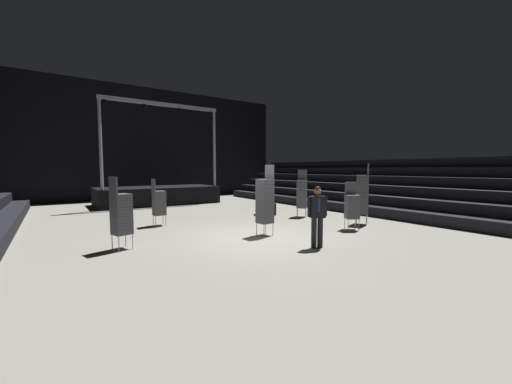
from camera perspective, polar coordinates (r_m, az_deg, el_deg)
ground_plane at (r=9.81m, az=0.51°, el=-8.71°), size 22.00×30.00×0.10m
arena_end_wall at (r=23.58m, az=-20.85°, el=8.54°), size 22.00×0.30×8.00m
bleacher_bank_right at (r=16.74m, az=23.91°, el=1.19°), size 4.50×24.00×2.70m
stage_riser at (r=19.77m, az=-17.98°, el=-0.33°), size 7.01×3.21×5.96m
man_with_tie at (r=8.46m, az=11.47°, el=-3.93°), size 0.56×0.37×1.70m
chair_stack_front_left at (r=9.85m, az=1.70°, el=-1.57°), size 0.47×0.47×2.31m
chair_stack_front_right at (r=12.15m, az=-17.82°, el=-1.84°), size 0.45×0.45×1.79m
chair_stack_mid_left at (r=11.32m, az=17.62°, el=-2.49°), size 0.61×0.61×1.71m
chair_stack_mid_right at (r=13.85m, az=8.61°, el=-0.24°), size 0.62×0.62×2.14m
chair_stack_mid_centre at (r=12.54m, az=19.38°, el=-0.34°), size 0.62×0.62×2.39m
chair_stack_rear_left at (r=8.94m, az=-24.05°, el=-3.64°), size 0.55×0.55×1.96m
equipment_road_case at (r=14.43m, az=1.87°, el=-3.19°), size 1.08×0.96×0.54m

